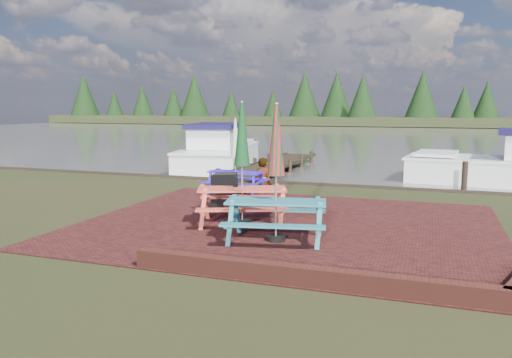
{
  "coord_description": "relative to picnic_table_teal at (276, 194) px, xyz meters",
  "views": [
    {
      "loc": [
        2.93,
        -9.46,
        2.61
      ],
      "look_at": [
        -0.75,
        1.02,
        1.0
      ],
      "focal_mm": 35.0,
      "sensor_mm": 36.0,
      "label": 1
    }
  ],
  "objects": [
    {
      "name": "ground",
      "position": [
        -0.15,
        0.37,
        -0.94
      ],
      "size": [
        120.0,
        120.0,
        0.0
      ],
      "primitive_type": "plane",
      "color": "black",
      "rests_on": "ground"
    },
    {
      "name": "paving",
      "position": [
        -0.15,
        1.37,
        -0.93
      ],
      "size": [
        9.0,
        7.5,
        0.02
      ],
      "primitive_type": "cube",
      "color": "#341110",
      "rests_on": "ground"
    },
    {
      "name": "brick_wall",
      "position": [
        1.99,
        -2.05,
        -0.79
      ],
      "size": [
        6.21,
        1.79,
        0.3
      ],
      "color": "#4C1E16",
      "rests_on": "ground"
    },
    {
      "name": "water",
      "position": [
        -0.15,
        37.37,
        -0.94
      ],
      "size": [
        120.0,
        60.0,
        0.02
      ],
      "primitive_type": "cube",
      "color": "#434139",
      "rests_on": "ground"
    },
    {
      "name": "far_treeline",
      "position": [
        -0.15,
        66.37,
        2.35
      ],
      "size": [
        120.0,
        10.0,
        8.1
      ],
      "color": "black",
      "rests_on": "ground"
    },
    {
      "name": "picnic_table_teal",
      "position": [
        0.0,
        0.0,
        0.0
      ],
      "size": [
        2.23,
        2.06,
        2.67
      ],
      "rotation": [
        0.0,
        0.0,
        0.2
      ],
      "color": "#27747F",
      "rests_on": "ground"
    },
    {
      "name": "picnic_table_red",
      "position": [
        -1.13,
        1.11,
        0.01
      ],
      "size": [
        2.45,
        2.33,
        2.71
      ],
      "rotation": [
        0.0,
        0.0,
        0.37
      ],
      "color": "#E14D39",
      "rests_on": "ground"
    },
    {
      "name": "picnic_table_blue",
      "position": [
        -2.7,
        4.67,
        -0.14
      ],
      "size": [
        1.7,
        1.53,
        2.27
      ],
      "rotation": [
        0.0,
        0.0,
        -0.05
      ],
      "color": "#2A1AC7",
      "rests_on": "ground"
    },
    {
      "name": "chalkboard",
      "position": [
        -2.12,
        2.44,
        -0.45
      ],
      "size": [
        0.62,
        0.8,
        0.94
      ],
      "rotation": [
        0.0,
        0.0,
        0.52
      ],
      "color": "black",
      "rests_on": "ground"
    },
    {
      "name": "jetty",
      "position": [
        -3.65,
        11.65,
        -0.82
      ],
      "size": [
        1.76,
        9.08,
        1.0
      ],
      "color": "black",
      "rests_on": "ground"
    },
    {
      "name": "boat_jetty",
      "position": [
        -6.56,
        12.34,
        -0.46
      ],
      "size": [
        4.17,
        8.15,
        2.25
      ],
      "rotation": [
        0.0,
        0.0,
        0.2
      ],
      "color": "white",
      "rests_on": "ground"
    },
    {
      "name": "person",
      "position": [
        -2.53,
        6.77,
        -0.03
      ],
      "size": [
        0.74,
        0.57,
        1.8
      ],
      "primitive_type": "imported",
      "rotation": [
        0.0,
        0.0,
        2.91
      ],
      "color": "gray",
      "rests_on": "ground"
    }
  ]
}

